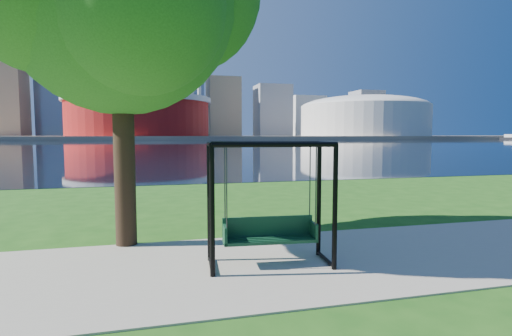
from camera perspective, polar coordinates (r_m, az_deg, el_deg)
name	(u,v)px	position (r m, az deg, el deg)	size (l,w,h in m)	color
ground	(264,256)	(8.07, 1.21, -12.49)	(900.00, 900.00, 0.00)	#1E5114
path	(272,263)	(7.61, 2.25, -13.46)	(120.00, 4.00, 0.03)	#9E937F
river	(162,144)	(109.47, -13.33, 3.32)	(900.00, 180.00, 0.02)	black
far_bank	(156,137)	(313.43, -14.05, 4.29)	(900.00, 228.00, 2.00)	#937F60
stadium	(139,115)	(242.84, -16.38, 7.29)	(83.00, 83.00, 32.00)	maroon
arena	(364,115)	(278.82, 15.20, 7.30)	(84.00, 84.00, 26.56)	beige
skyline	(150,92)	(328.54, -14.95, 10.38)	(392.00, 66.00, 96.50)	gray
swing	(270,207)	(7.25, 1.97, -5.52)	(2.29, 1.14, 2.27)	black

